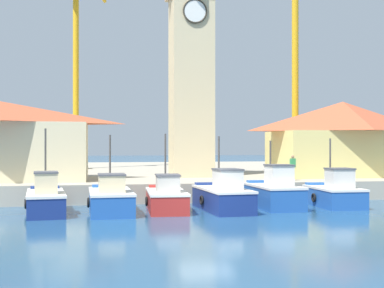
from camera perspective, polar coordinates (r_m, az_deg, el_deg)
The scene contains 13 objects.
ground_plane at distance 25.15m, azimuth 1.56°, elevation -7.96°, with size 300.00×300.00×0.00m, color navy.
quay_wharf at distance 51.23m, azimuth -4.44°, elevation -3.30°, with size 120.00×40.00×1.16m, color #A89E89.
fishing_boat_far_left at distance 27.83m, azimuth -15.35°, elevation -5.71°, with size 2.37×5.32×4.29m.
fishing_boat_left_outer at distance 27.48m, azimuth -8.67°, elevation -5.81°, with size 2.32×5.22×3.97m.
fishing_boat_left_inner at distance 28.08m, azimuth -2.76°, elevation -5.76°, with size 2.17×5.09×4.04m.
fishing_boat_mid_left at distance 28.14m, azimuth 3.30°, elevation -5.56°, with size 2.38×5.38×3.91m.
fishing_boat_center at distance 29.56m, azimuth 8.77°, elevation -5.20°, with size 2.28×4.51×3.68m.
fishing_boat_mid_right at distance 30.94m, azimuth 14.96°, elevation -5.13°, with size 2.27×4.19×3.81m.
clock_tower at distance 38.91m, azimuth -0.09°, elevation 8.60°, with size 3.42×3.42×17.14m.
warehouse_right at distance 40.80m, azimuth 15.80°, elevation 0.63°, with size 10.41×6.47×5.46m.
port_crane_near at distance 46.64m, azimuth 10.91°, elevation 6.94°, with size 2.73×8.65×21.46m.
port_crane_far at distance 52.76m, azimuth -12.22°, elevation 6.23°, with size 4.10×7.40×20.55m.
dock_worker_near_tower at distance 34.82m, azimuth 10.70°, elevation -2.46°, with size 0.34×0.22×1.62m.
Camera 1 is at (-5.03, -24.40, 3.44)m, focal length 50.00 mm.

